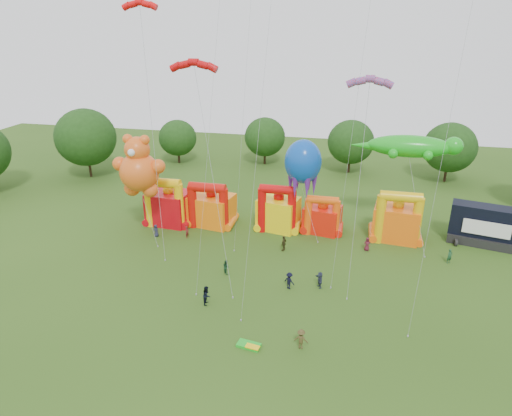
% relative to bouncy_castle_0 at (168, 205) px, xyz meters
% --- Properties ---
extents(ground, '(160.00, 160.00, 0.00)m').
position_rel_bouncy_castle_0_xyz_m(ground, '(15.54, -26.67, -2.62)').
color(ground, '#294914').
rests_on(ground, ground).
extents(tree_ring, '(122.24, 124.33, 12.07)m').
position_rel_bouncy_castle_0_xyz_m(tree_ring, '(14.38, -26.06, 3.64)').
color(tree_ring, '#352314').
rests_on(tree_ring, ground).
extents(bouncy_castle_0, '(5.82, 4.85, 6.92)m').
position_rel_bouncy_castle_0_xyz_m(bouncy_castle_0, '(0.00, 0.00, 0.00)').
color(bouncy_castle_0, red).
rests_on(bouncy_castle_0, ground).
extents(bouncy_castle_1, '(6.23, 5.34, 6.39)m').
position_rel_bouncy_castle_0_xyz_m(bouncy_castle_1, '(5.77, 0.92, -0.20)').
color(bouncy_castle_1, orange).
rests_on(bouncy_castle_1, ground).
extents(bouncy_castle_2, '(5.75, 4.99, 6.57)m').
position_rel_bouncy_castle_0_xyz_m(bouncy_castle_2, '(14.87, 1.39, -0.12)').
color(bouncy_castle_2, yellow).
rests_on(bouncy_castle_2, ground).
extents(bouncy_castle_3, '(5.14, 4.44, 5.39)m').
position_rel_bouncy_castle_0_xyz_m(bouncy_castle_3, '(20.67, 1.73, -0.55)').
color(bouncy_castle_3, red).
rests_on(bouncy_castle_3, ground).
extents(bouncy_castle_4, '(6.07, 5.10, 6.86)m').
position_rel_bouncy_castle_0_xyz_m(bouncy_castle_4, '(29.99, 1.53, -0.02)').
color(bouncy_castle_4, '#FF640D').
rests_on(bouncy_castle_4, ground).
extents(stage_trailer, '(8.23, 4.64, 5.03)m').
position_rel_bouncy_castle_0_xyz_m(stage_trailer, '(40.37, 2.45, -0.20)').
color(stage_trailer, black).
rests_on(stage_trailer, ground).
extents(teddy_bear_kite, '(6.83, 5.31, 13.39)m').
position_rel_bouncy_castle_0_xyz_m(teddy_bear_kite, '(-1.24, -4.55, 4.94)').
color(teddy_bear_kite, orange).
rests_on(teddy_bear_kite, ground).
extents(gecko_kite, '(13.51, 9.68, 12.94)m').
position_rel_bouncy_castle_0_xyz_m(gecko_kite, '(31.50, 2.14, 4.86)').
color(gecko_kite, '#18AC1A').
rests_on(gecko_kite, ground).
extents(octopus_kite, '(4.88, 4.57, 12.65)m').
position_rel_bouncy_castle_0_xyz_m(octopus_kite, '(18.29, 0.17, 5.35)').
color(octopus_kite, '#0B44AE').
rests_on(octopus_kite, ground).
extents(parafoil_kites, '(28.71, 12.78, 28.63)m').
position_rel_bouncy_castle_0_xyz_m(parafoil_kites, '(6.89, -9.89, 10.02)').
color(parafoil_kites, '#BF090B').
rests_on(parafoil_kites, ground).
extents(diamond_kites, '(23.08, 19.89, 43.54)m').
position_rel_bouncy_castle_0_xyz_m(diamond_kites, '(18.00, -10.79, 14.79)').
color(diamond_kites, red).
rests_on(diamond_kites, ground).
extents(folded_kite_bundle, '(2.14, 1.35, 0.31)m').
position_rel_bouncy_castle_0_xyz_m(folded_kite_bundle, '(16.49, -22.73, -2.48)').
color(folded_kite_bundle, green).
rests_on(folded_kite_bundle, ground).
extents(spectator_0, '(0.91, 0.72, 1.63)m').
position_rel_bouncy_castle_0_xyz_m(spectator_0, '(-0.08, -4.27, -1.80)').
color(spectator_0, '#23253B').
rests_on(spectator_0, ground).
extents(spectator_1, '(0.52, 0.66, 1.60)m').
position_rel_bouncy_castle_0_xyz_m(spectator_1, '(3.98, -3.79, -1.82)').
color(spectator_1, maroon).
rests_on(spectator_1, ground).
extents(spectator_2, '(0.98, 0.99, 1.61)m').
position_rel_bouncy_castle_0_xyz_m(spectator_2, '(11.26, -11.32, -1.81)').
color(spectator_2, '#194024').
rests_on(spectator_2, ground).
extents(spectator_3, '(1.39, 1.21, 1.87)m').
position_rel_bouncy_castle_0_xyz_m(spectator_3, '(18.50, -12.92, -1.68)').
color(spectator_3, black).
rests_on(spectator_3, ground).
extents(spectator_4, '(0.80, 1.24, 1.95)m').
position_rel_bouncy_castle_0_xyz_m(spectator_4, '(16.63, -4.69, -1.64)').
color(spectator_4, '#393516').
rests_on(spectator_4, ground).
extents(spectator_5, '(1.09, 1.74, 1.79)m').
position_rel_bouncy_castle_0_xyz_m(spectator_5, '(21.57, -12.00, -1.72)').
color(spectator_5, '#2A2E46').
rests_on(spectator_5, ground).
extents(spectator_6, '(0.89, 0.63, 1.71)m').
position_rel_bouncy_castle_0_xyz_m(spectator_6, '(26.47, -2.52, -1.76)').
color(spectator_6, '#541825').
rests_on(spectator_6, ground).
extents(spectator_7, '(0.76, 0.68, 1.73)m').
position_rel_bouncy_castle_0_xyz_m(spectator_7, '(35.68, -3.67, -1.75)').
color(spectator_7, '#1D492A').
rests_on(spectator_7, ground).
extents(spectator_8, '(0.78, 0.98, 1.96)m').
position_rel_bouncy_castle_0_xyz_m(spectator_8, '(10.99, -17.34, -1.64)').
color(spectator_8, black).
rests_on(spectator_8, ground).
extents(spectator_9, '(1.26, 0.81, 1.86)m').
position_rel_bouncy_castle_0_xyz_m(spectator_9, '(20.83, -21.96, -1.69)').
color(spectator_9, '#443A1B').
rests_on(spectator_9, ground).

